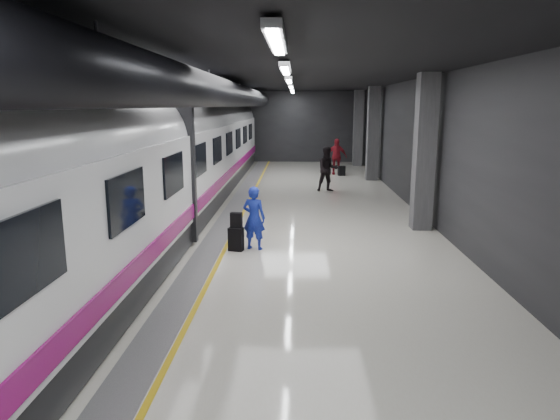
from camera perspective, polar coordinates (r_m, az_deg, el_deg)
ground at (r=13.09m, az=-1.94°, el=-4.07°), size 40.00×40.00×0.00m
platform_hall at (r=13.56m, az=-3.00°, el=11.62°), size 10.02×40.02×4.51m
train at (r=13.30m, az=-16.15°, el=4.83°), size 3.05×38.00×4.05m
traveler_main at (r=12.59m, az=-2.99°, el=-0.92°), size 0.68×0.54×1.62m
suitcase_main at (r=12.60m, az=-5.05°, el=-3.34°), size 0.40×0.30×0.59m
shoulder_bag at (r=12.50m, az=-5.01°, el=-1.16°), size 0.31×0.20×0.38m
traveler_far_a at (r=21.29m, az=5.47°, el=4.67°), size 1.04×0.87×1.90m
traveler_far_b at (r=26.73m, az=6.44°, el=6.09°), size 1.13×0.53×1.89m
suitcase_far at (r=26.31m, az=7.05°, el=4.47°), size 0.40×0.32×0.51m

